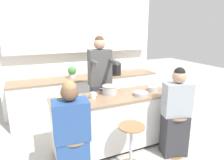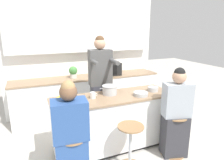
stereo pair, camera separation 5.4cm
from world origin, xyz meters
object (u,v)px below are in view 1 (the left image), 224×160
bar_stool_leftmost (75,158)px  person_wrapped_blanket (72,139)px  fruit_bowl (153,89)px  coffee_cup_near (93,95)px  microwave (108,69)px  potted_plant (72,72)px  bar_stool_center (131,145)px  person_cooking (100,87)px  cooking_pot (110,90)px  banana_bunch (60,98)px  kitchen_island (114,122)px  person_seated_near (176,116)px  bar_stool_rightmost (174,133)px

bar_stool_leftmost → person_wrapped_blanket: person_wrapped_blanket is taller
fruit_bowl → coffee_cup_near: 1.07m
microwave → potted_plant: (-0.83, 0.03, -0.01)m
person_wrapped_blanket → coffee_cup_near: bearing=56.6°
bar_stool_center → fruit_bowl: (0.73, 0.56, 0.59)m
fruit_bowl → person_cooking: bearing=144.4°
person_cooking → cooking_pot: bearing=-84.2°
cooking_pot → banana_bunch: 0.80m
person_cooking → microwave: (0.54, 0.87, 0.13)m
bar_stool_center → banana_bunch: bearing=135.7°
kitchen_island → person_seated_near: (0.79, -0.57, 0.19)m
potted_plant → bar_stool_rightmost: bearing=-60.4°
bar_stool_center → banana_bunch: 1.27m
bar_stool_center → person_cooking: size_ratio=0.36×
kitchen_island → microwave: 1.60m
fruit_bowl → banana_bunch: 1.56m
bar_stool_rightmost → fruit_bowl: bearing=97.1°
person_wrapped_blanket → microwave: bearing=61.4°
banana_bunch → bar_stool_rightmost: bearing=-25.4°
person_wrapped_blanket → microwave: (1.32, 1.97, 0.40)m
fruit_bowl → coffee_cup_near: bearing=177.0°
person_cooking → person_seated_near: 1.40m
bar_stool_leftmost → person_cooking: bearing=54.5°
kitchen_island → person_wrapped_blanket: (-0.82, -0.57, 0.20)m
fruit_bowl → potted_plant: 1.80m
microwave → banana_bunch: bearing=-137.9°
person_wrapped_blanket → potted_plant: size_ratio=5.47×
person_cooking → coffee_cup_near: 0.58m
cooking_pot → bar_stool_center: bearing=-88.1°
cooking_pot → potted_plant: potted_plant is taller
kitchen_island → person_wrapped_blanket: 1.02m
bar_stool_center → person_seated_near: person_seated_near is taller
cooking_pot → potted_plant: bearing=103.2°
microwave → person_wrapped_blanket: bearing=-124.0°
person_seated_near → microwave: bearing=114.0°
bar_stool_leftmost → microwave: bearing=56.2°
bar_stool_center → bar_stool_rightmost: 0.80m
person_seated_near → cooking_pot: person_seated_near is taller
microwave → potted_plant: size_ratio=1.83×
banana_bunch → microwave: 1.78m
person_seated_near → person_cooking: bearing=142.8°
bar_stool_leftmost → person_seated_near: person_seated_near is taller
person_cooking → microwave: person_cooking is taller
coffee_cup_near → banana_bunch: 0.51m
bar_stool_leftmost → potted_plant: 2.15m
person_wrapped_blanket → fruit_bowl: bearing=24.8°
bar_stool_leftmost → kitchen_island: bearing=34.7°
banana_bunch → person_cooking: bearing=21.9°
person_wrapped_blanket → person_seated_near: bearing=5.4°
person_seated_near → bar_stool_leftmost: bearing=-165.1°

